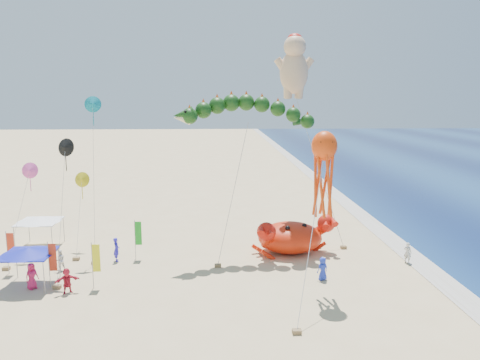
# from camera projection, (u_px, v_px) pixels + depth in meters

# --- Properties ---
(ground) EXTENTS (320.00, 320.00, 0.00)m
(ground) POSITION_uv_depth(u_px,v_px,m) (268.00, 270.00, 34.86)
(ground) COLOR #D1B784
(ground) RESTS_ON ground
(foam_strip) EXTENTS (320.00, 320.00, 0.00)m
(foam_strip) POSITION_uv_depth(u_px,v_px,m) (425.00, 267.00, 35.44)
(foam_strip) COLOR silver
(foam_strip) RESTS_ON ground
(crab_inflatable) EXTENTS (7.18, 6.10, 3.15)m
(crab_inflatable) POSITION_uv_depth(u_px,v_px,m) (290.00, 236.00, 38.59)
(crab_inflatable) COLOR red
(crab_inflatable) RESTS_ON ground
(dragon_kite) EXTENTS (11.71, 6.43, 12.55)m
(dragon_kite) POSITION_uv_depth(u_px,v_px,m) (246.00, 116.00, 37.50)
(dragon_kite) COLOR #11370F
(dragon_kite) RESTS_ON ground
(cherub_kite) EXTENTS (5.45, 4.93, 18.13)m
(cherub_kite) POSITION_uv_depth(u_px,v_px,m) (294.00, 65.00, 40.53)
(cherub_kite) COLOR #E6B88C
(cherub_kite) RESTS_ON ground
(octopus_kite) EXTENTS (3.66, 6.90, 10.60)m
(octopus_kite) POSITION_uv_depth(u_px,v_px,m) (324.00, 168.00, 30.00)
(octopus_kite) COLOR #EA410C
(octopus_kite) RESTS_ON ground
(canopy_blue) EXTENTS (3.54, 3.54, 2.71)m
(canopy_blue) POSITION_uv_depth(u_px,v_px,m) (28.00, 251.00, 31.63)
(canopy_blue) COLOR gray
(canopy_blue) RESTS_ON ground
(canopy_white) EXTENTS (3.62, 3.62, 2.71)m
(canopy_white) POSITION_uv_depth(u_px,v_px,m) (39.00, 219.00, 39.91)
(canopy_white) COLOR gray
(canopy_white) RESTS_ON ground
(feather_flags) EXTENTS (9.29, 5.78, 3.20)m
(feather_flags) POSITION_uv_depth(u_px,v_px,m) (75.00, 249.00, 33.41)
(feather_flags) COLOR gray
(feather_flags) RESTS_ON ground
(beachgoers) EXTENTS (28.07, 6.96, 1.89)m
(beachgoers) POSITION_uv_depth(u_px,v_px,m) (136.00, 268.00, 33.00)
(beachgoers) COLOR beige
(beachgoers) RESTS_ON ground
(small_kites) EXTENTS (6.63, 9.73, 12.86)m
(small_kites) POSITION_uv_depth(u_px,v_px,m) (68.00, 163.00, 36.56)
(small_kites) COLOR #0D8195
(small_kites) RESTS_ON ground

